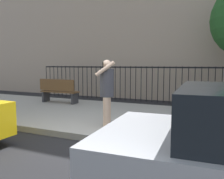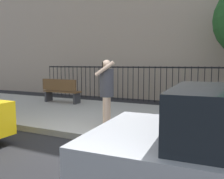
% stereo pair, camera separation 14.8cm
% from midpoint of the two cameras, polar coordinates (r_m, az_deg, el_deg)
% --- Properties ---
extents(ground_plane, '(60.00, 60.00, 0.00)m').
position_cam_midpoint_polar(ground_plane, '(5.28, -6.57, -12.55)').
color(ground_plane, black).
extents(sidewalk, '(28.00, 4.40, 0.15)m').
position_cam_midpoint_polar(sidewalk, '(7.17, 2.50, -6.87)').
color(sidewalk, '#9E9B93').
rests_on(sidewalk, ground).
extents(iron_fence, '(12.03, 0.04, 1.60)m').
position_cam_midpoint_polar(iron_fence, '(10.53, 9.99, 2.42)').
color(iron_fence, black).
rests_on(iron_fence, ground).
extents(pedestrian_on_phone, '(0.49, 0.70, 1.64)m').
position_cam_midpoint_polar(pedestrian_on_phone, '(5.76, -1.90, 0.31)').
color(pedestrian_on_phone, beige).
rests_on(pedestrian_on_phone, sidewalk).
extents(street_bench, '(1.60, 0.45, 0.95)m').
position_cam_midpoint_polar(street_bench, '(9.59, -13.24, -0.23)').
color(street_bench, brown).
rests_on(street_bench, sidewalk).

